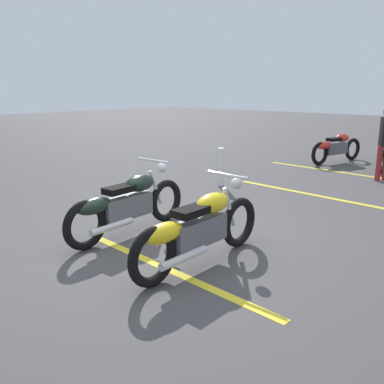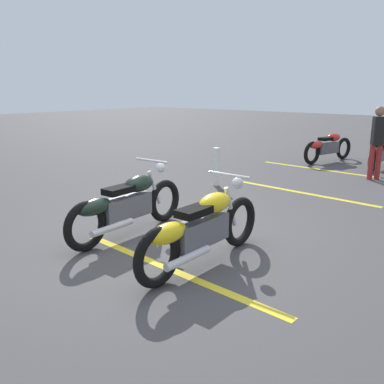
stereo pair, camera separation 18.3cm
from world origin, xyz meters
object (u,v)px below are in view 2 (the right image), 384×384
at_px(bollard_post, 216,167).
at_px(motorcycle_row_left, 382,153).
at_px(motorcycle_dark_foreground, 126,205).
at_px(bystander_secondary, 377,139).
at_px(motorcycle_bright_foreground, 201,229).
at_px(motorcycle_row_center, 327,147).

bearing_deg(bollard_post, motorcycle_row_left, -26.67).
height_order(motorcycle_dark_foreground, motorcycle_row_left, motorcycle_dark_foreground).
bearing_deg(bystander_secondary, bollard_post, 101.29).
bearing_deg(motorcycle_dark_foreground, bollard_post, 12.37).
xyz_separation_m(motorcycle_bright_foreground, motorcycle_row_left, (7.84, 0.18, -0.06)).
relative_size(motorcycle_dark_foreground, bollard_post, 2.71).
xyz_separation_m(motorcycle_bright_foreground, bollard_post, (3.49, 2.37, -0.05)).
bearing_deg(bollard_post, bystander_secondary, -41.01).
distance_m(motorcycle_dark_foreground, bystander_secondary, 6.40).
bearing_deg(motorcycle_dark_foreground, motorcycle_bright_foreground, -97.50).
height_order(motorcycle_row_center, bystander_secondary, bystander_secondary).
height_order(motorcycle_row_left, bollard_post, bollard_post).
distance_m(motorcycle_bright_foreground, bollard_post, 4.22).
relative_size(motorcycle_bright_foreground, motorcycle_row_center, 1.06).
xyz_separation_m(motorcycle_bright_foreground, motorcycle_dark_foreground, (0.12, 1.46, 0.00)).
bearing_deg(motorcycle_row_center, motorcycle_dark_foreground, -165.32).
bearing_deg(motorcycle_row_center, motorcycle_bright_foreground, -154.94).
xyz_separation_m(motorcycle_dark_foreground, bollard_post, (3.37, 0.91, -0.05)).
bearing_deg(motorcycle_bright_foreground, bollard_post, 34.35).
relative_size(motorcycle_bright_foreground, motorcycle_dark_foreground, 1.00).
bearing_deg(bystander_secondary, motorcycle_row_left, -27.47).
distance_m(motorcycle_bright_foreground, bystander_secondary, 6.34).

